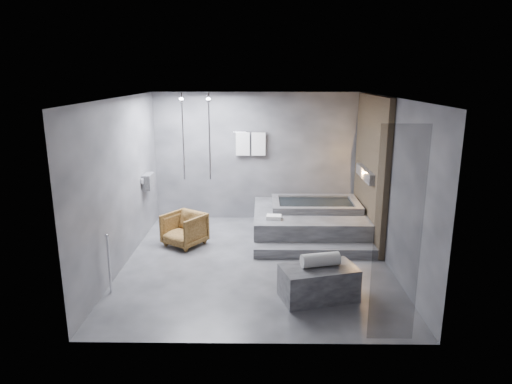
{
  "coord_description": "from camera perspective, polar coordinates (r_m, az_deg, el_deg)",
  "views": [
    {
      "loc": [
        0.09,
        -7.39,
        3.16
      ],
      "look_at": [
        -0.01,
        0.3,
        1.17
      ],
      "focal_mm": 32.0,
      "sensor_mm": 36.0,
      "label": 1
    }
  ],
  "objects": [
    {
      "name": "room",
      "position": [
        7.77,
        2.96,
        3.87
      ],
      "size": [
        5.0,
        5.04,
        2.82
      ],
      "color": "#323234",
      "rests_on": "ground"
    },
    {
      "name": "tub_deck",
      "position": [
        9.35,
        6.59,
        -3.73
      ],
      "size": [
        2.2,
        2.0,
        0.5
      ],
      "primitive_type": "cube",
      "color": "#37373A",
      "rests_on": "ground"
    },
    {
      "name": "concrete_bench",
      "position": [
        6.78,
        7.81,
        -11.17
      ],
      "size": [
        1.19,
        0.86,
        0.48
      ],
      "primitive_type": "cube",
      "rotation": [
        0.0,
        0.0,
        0.27
      ],
      "color": "#303032",
      "rests_on": "ground"
    },
    {
      "name": "driftwood_chair",
      "position": [
        8.78,
        -8.95,
        -4.62
      ],
      "size": [
        0.94,
        0.94,
        0.62
      ],
      "primitive_type": "imported",
      "rotation": [
        0.0,
        0.0,
        -0.6
      ],
      "color": "#412910",
      "rests_on": "ground"
    },
    {
      "name": "tub_step",
      "position": [
        8.31,
        7.36,
        -7.32
      ],
      "size": [
        2.2,
        0.36,
        0.18
      ],
      "primitive_type": "cube",
      "color": "#37373A",
      "rests_on": "ground"
    },
    {
      "name": "rolled_towel",
      "position": [
        6.68,
        8.04,
        -8.38
      ],
      "size": [
        0.59,
        0.33,
        0.2
      ],
      "primitive_type": "cylinder",
      "rotation": [
        0.0,
        1.57,
        0.24
      ],
      "color": "silver",
      "rests_on": "concrete_bench"
    },
    {
      "name": "deck_towel",
      "position": [
        8.65,
        2.25,
        -3.16
      ],
      "size": [
        0.3,
        0.23,
        0.07
      ],
      "primitive_type": "cube",
      "rotation": [
        0.0,
        0.0,
        -0.09
      ],
      "color": "white",
      "rests_on": "tub_deck"
    }
  ]
}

